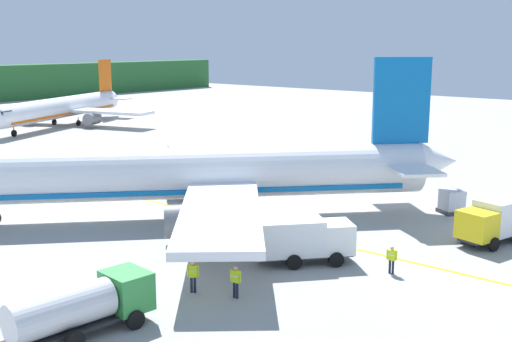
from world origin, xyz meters
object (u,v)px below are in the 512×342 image
object	(u,v)px
service_truck_fuel	(304,238)
service_truck_catering	(84,305)
crew_loader_left	(298,222)
airliner_mid_apron	(63,108)
crew_supervisor	(392,258)
cargo_container_near	(452,202)
crew_loader_right	(236,279)
airliner_foreground	(191,174)
service_truck_baggage	(498,218)
crew_marshaller	(193,274)

from	to	relation	value
service_truck_fuel	service_truck_catering	distance (m)	14.31
service_truck_catering	crew_loader_left	bearing A→B (deg)	4.53
airliner_mid_apron	service_truck_catering	world-z (taller)	airliner_mid_apron
crew_supervisor	service_truck_catering	bearing A→B (deg)	156.53
cargo_container_near	crew_loader_left	bearing A→B (deg)	155.88
airliner_mid_apron	crew_loader_right	bearing A→B (deg)	-117.08
airliner_foreground	service_truck_baggage	bearing A→B (deg)	-64.96
crew_loader_left	crew_supervisor	xyz separation A→B (m)	(-2.42, -8.33, -0.02)
cargo_container_near	crew_marshaller	size ratio (longest dim) A/B	1.36
service_truck_catering	crew_marshaller	world-z (taller)	service_truck_catering
service_truck_fuel	crew_supervisor	bearing A→B (deg)	-71.34
airliner_foreground	crew_loader_right	bearing A→B (deg)	-126.18
crew_loader_left	service_truck_catering	bearing A→B (deg)	-175.47
service_truck_catering	crew_loader_right	distance (m)	7.90
crew_marshaller	crew_loader_left	bearing A→B (deg)	8.16
cargo_container_near	crew_loader_right	size ratio (longest dim) A/B	1.37
airliner_mid_apron	crew_loader_right	distance (m)	75.24
crew_marshaller	crew_loader_left	world-z (taller)	crew_marshaller
service_truck_fuel	service_truck_baggage	size ratio (longest dim) A/B	0.88
airliner_mid_apron	airliner_foreground	bearing A→B (deg)	-114.73
service_truck_catering	crew_loader_right	size ratio (longest dim) A/B	3.99
crew_marshaller	crew_loader_right	distance (m)	2.37
service_truck_catering	crew_loader_left	xyz separation A→B (m)	(18.27, 1.45, -0.43)
crew_marshaller	airliner_foreground	bearing A→B (deg)	45.77
crew_loader_left	service_truck_baggage	bearing A→B (deg)	-55.16
airliner_foreground	cargo_container_near	distance (m)	20.15
cargo_container_near	airliner_foreground	bearing A→B (deg)	134.55
airliner_mid_apron	crew_loader_left	xyz separation A→B (m)	(-23.49, -63.11, -1.91)
crew_supervisor	service_truck_fuel	bearing A→B (deg)	108.66
crew_marshaller	crew_loader_left	xyz separation A→B (m)	(11.66, 1.67, -0.06)
service_truck_baggage	service_truck_catering	distance (m)	27.42
airliner_foreground	cargo_container_near	world-z (taller)	airliner_foreground
crew_loader_right	crew_supervisor	distance (m)	9.46
airliner_foreground	crew_loader_right	distance (m)	15.72
service_truck_baggage	crew_supervisor	xyz separation A→B (m)	(-9.93, 2.46, -0.62)
airliner_mid_apron	crew_loader_left	bearing A→B (deg)	-110.41
service_truck_baggage	crew_loader_left	size ratio (longest dim) A/B	3.97
service_truck_catering	crew_marshaller	size ratio (longest dim) A/B	3.94
cargo_container_near	crew_supervisor	bearing A→B (deg)	-169.48
service_truck_baggage	crew_supervisor	size ratio (longest dim) A/B	4.03
service_truck_fuel	service_truck_catering	xyz separation A→B (m)	(-14.18, 1.93, -0.13)
airliner_foreground	crew_loader_left	distance (m)	9.15
airliner_mid_apron	service_truck_fuel	world-z (taller)	airliner_mid_apron
service_truck_fuel	crew_marshaller	distance (m)	7.77
service_truck_catering	cargo_container_near	bearing A→B (deg)	-7.65
airliner_mid_apron	crew_loader_left	distance (m)	67.36
cargo_container_near	crew_loader_right	distance (m)	23.26
airliner_foreground	service_truck_baggage	distance (m)	21.56
service_truck_baggage	cargo_container_near	bearing A→B (deg)	46.62
service_truck_fuel	crew_loader_left	bearing A→B (deg)	39.49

